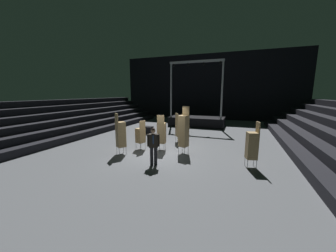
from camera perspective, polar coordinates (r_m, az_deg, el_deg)
ground_plane at (r=10.56m, az=-2.27°, el=-8.36°), size 22.00×30.00×0.10m
arena_end_wall at (r=24.55m, az=11.77°, el=11.43°), size 22.00×0.30×8.00m
bleacher_bank_left at (r=16.41m, az=-30.16°, el=1.88°), size 4.50×24.00×2.70m
stage_riser at (r=19.34m, az=8.82°, el=1.87°), size 5.29×3.00×6.17m
man_with_tie at (r=8.55m, az=-4.42°, el=-5.55°), size 0.56×0.36×1.74m
chair_stack_front_left at (r=10.15m, az=4.76°, el=-1.38°), size 0.55×0.55×2.56m
chair_stack_front_right at (r=11.11m, az=-8.30°, el=-2.68°), size 0.56×0.56×1.71m
chair_stack_mid_left at (r=10.85m, az=-1.96°, el=-1.98°), size 0.49×0.49×2.05m
chair_stack_mid_right at (r=10.39m, az=-14.11°, el=-2.33°), size 0.61×0.61×2.22m
chair_stack_mid_centre at (r=9.05m, az=24.05°, el=-5.26°), size 0.54×0.54×2.05m
chair_stack_rear_left at (r=12.62m, az=3.43°, el=-0.49°), size 0.62×0.62×1.96m
equipment_road_case at (r=15.43m, az=-6.33°, el=-1.22°), size 0.91×0.62×0.59m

